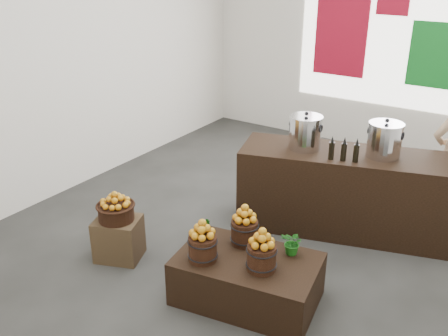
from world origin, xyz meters
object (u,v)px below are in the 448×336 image
Objects in this scene: crate at (119,238)px; display_table at (247,279)px; stock_pot_left at (305,133)px; wicker_basket at (116,212)px; stock_pot_center at (384,141)px; counter at (343,192)px.

crate is 1.58m from display_table.
crate is at bearing -126.20° from stock_pot_left.
wicker_basket is 1.01× the size of stock_pot_center.
stock_pot_center is (0.63, 1.93, 0.97)m from display_table.
stock_pot_left is (-0.48, -0.15, 0.70)m from counter.
stock_pot_left reaches higher than crate.
crate is 1.26× the size of stock_pot_center.
counter is 6.47× the size of stock_pot_left.
stock_pot_center reaches higher than wicker_basket.
stock_pot_left reaches higher than wicker_basket.
wicker_basket reaches higher than crate.
stock_pot_left is (-0.23, 1.67, 0.97)m from display_table.
display_table is at bearing 5.79° from crate.
counter is 6.47× the size of stock_pot_center.
display_table is (1.57, 0.16, -0.34)m from wicker_basket.
stock_pot_left is 0.90m from stock_pot_center.
crate is 0.20× the size of counter.
wicker_basket is at bearing 0.00° from crate.
stock_pot_center is at bearing 43.56° from wicker_basket.
stock_pot_left is at bearing 53.80° from wicker_basket.
stock_pot_center is at bearing 16.79° from stock_pot_left.
stock_pot_left is at bearing -180.00° from counter.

